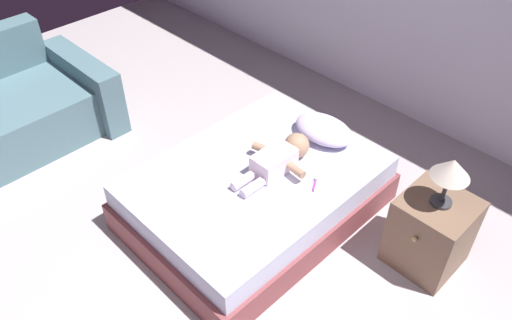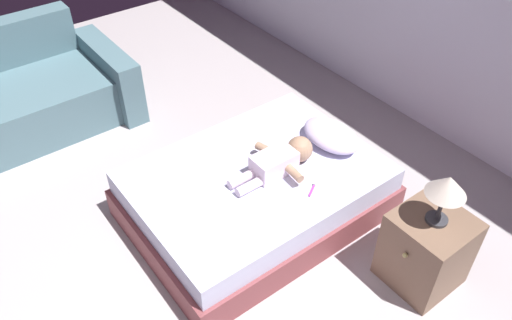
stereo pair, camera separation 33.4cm
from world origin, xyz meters
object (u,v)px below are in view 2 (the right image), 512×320
object	(u,v)px
couch	(7,102)
toothbrush	(312,189)
baby	(281,160)
lamp	(447,188)
pillow	(331,135)
nightstand	(426,250)
bed	(256,193)

from	to	relation	value
couch	toothbrush	bearing A→B (deg)	27.31
baby	lamp	world-z (taller)	lamp
pillow	nightstand	bearing A→B (deg)	-7.31
bed	nightstand	size ratio (longest dim) A/B	3.27
couch	nightstand	xyz separation A→B (m)	(3.13, 1.56, -0.02)
pillow	toothbrush	xyz separation A→B (m)	(0.29, -0.43, -0.06)
baby	lamp	distance (m)	1.10
bed	couch	world-z (taller)	couch
nightstand	couch	bearing A→B (deg)	-153.55
bed	pillow	bearing A→B (deg)	83.16
baby	nightstand	xyz separation A→B (m)	(1.00, 0.34, -0.21)
bed	toothbrush	bearing A→B (deg)	26.56
toothbrush	lamp	size ratio (longest dim) A/B	0.35
bed	toothbrush	size ratio (longest dim) A/B	14.55
pillow	lamp	bearing A→B (deg)	-7.30
pillow	lamp	size ratio (longest dim) A/B	1.38
bed	couch	xyz separation A→B (m)	(-2.06, -1.07, 0.08)
baby	lamp	bearing A→B (deg)	18.76
baby	toothbrush	size ratio (longest dim) A/B	5.52
pillow	bed	bearing A→B (deg)	-96.84
bed	nightstand	distance (m)	1.18
bed	toothbrush	distance (m)	0.46
nightstand	pillow	bearing A→B (deg)	172.69
nightstand	bed	bearing A→B (deg)	-155.50
bed	baby	world-z (taller)	baby
toothbrush	nightstand	world-z (taller)	nightstand
bed	nightstand	world-z (taller)	nightstand
pillow	baby	distance (m)	0.47
lamp	pillow	bearing A→B (deg)	172.70
bed	baby	distance (m)	0.33
bed	toothbrush	xyz separation A→B (m)	(0.37, 0.18, 0.21)
pillow	couch	bearing A→B (deg)	-141.68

